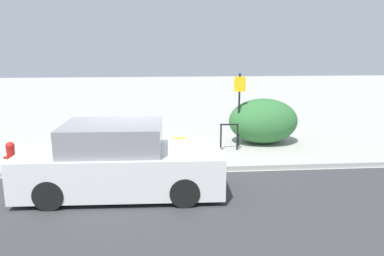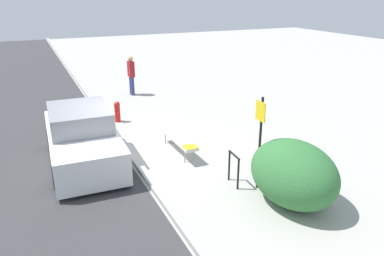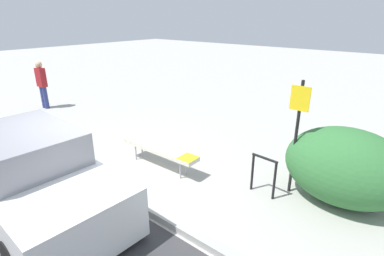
{
  "view_description": "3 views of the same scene",
  "coord_description": "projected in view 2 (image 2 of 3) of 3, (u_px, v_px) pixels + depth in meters",
  "views": [
    {
      "loc": [
        0.6,
        -9.03,
        3.12
      ],
      "look_at": [
        1.36,
        -0.02,
        1.13
      ],
      "focal_mm": 35.0,
      "sensor_mm": 36.0,
      "label": 1
    },
    {
      "loc": [
        9.77,
        -2.46,
        4.57
      ],
      "look_at": [
        1.08,
        1.46,
        1.03
      ],
      "focal_mm": 35.0,
      "sensor_mm": 36.0,
      "label": 2
    },
    {
      "loc": [
        4.91,
        -3.01,
        3.39
      ],
      "look_at": [
        0.89,
        1.79,
        1.02
      ],
      "focal_mm": 28.0,
      "sensor_mm": 36.0,
      "label": 3
    }
  ],
  "objects": [
    {
      "name": "bench",
      "position": [
        178.0,
        138.0,
        11.03
      ],
      "size": [
        2.1,
        0.42,
        0.51
      ],
      "rotation": [
        0.0,
        0.0,
        0.02
      ],
      "color": "#99999E",
      "rests_on": "ground_plane"
    },
    {
      "name": "pedestrian",
      "position": [
        131.0,
        74.0,
        16.97
      ],
      "size": [
        0.42,
        0.24,
        1.78
      ],
      "rotation": [
        0.0,
        0.0,
        3.2
      ],
      "color": "navy",
      "rests_on": "ground_plane"
    },
    {
      "name": "curb",
      "position": [
        131.0,
        155.0,
        10.87
      ],
      "size": [
        60.0,
        0.2,
        0.13
      ],
      "color": "#A8A8A3",
      "rests_on": "ground_plane"
    },
    {
      "name": "shrub_hedge",
      "position": [
        293.0,
        173.0,
        8.31
      ],
      "size": [
        2.24,
        1.7,
        1.46
      ],
      "color": "#337038",
      "rests_on": "ground_plane"
    },
    {
      "name": "ground_plane",
      "position": [
        131.0,
        157.0,
        10.89
      ],
      "size": [
        60.0,
        60.0,
        0.0
      ],
      "primitive_type": "plane",
      "color": "#ADAAA3"
    },
    {
      "name": "parked_car_near",
      "position": [
        82.0,
        138.0,
        10.4
      ],
      "size": [
        4.3,
        1.91,
        1.53
      ],
      "rotation": [
        0.0,
        0.0,
        -0.03
      ],
      "color": "black",
      "rests_on": "ground_plane"
    },
    {
      "name": "bike_rack",
      "position": [
        234.0,
        166.0,
        9.17
      ],
      "size": [
        0.55,
        0.09,
        0.83
      ],
      "rotation": [
        0.0,
        0.0,
        -0.07
      ],
      "color": "black",
      "rests_on": "ground_plane"
    },
    {
      "name": "fire_hydrant",
      "position": [
        117.0,
        111.0,
        13.63
      ],
      "size": [
        0.36,
        0.22,
        0.77
      ],
      "color": "red",
      "rests_on": "ground_plane"
    },
    {
      "name": "sign_post",
      "position": [
        260.0,
        135.0,
        8.71
      ],
      "size": [
        0.36,
        0.08,
        2.3
      ],
      "color": "black",
      "rests_on": "ground_plane"
    }
  ]
}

